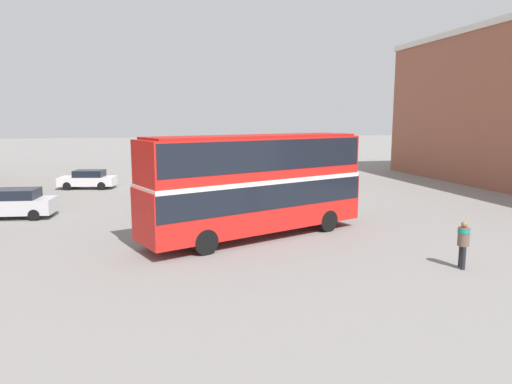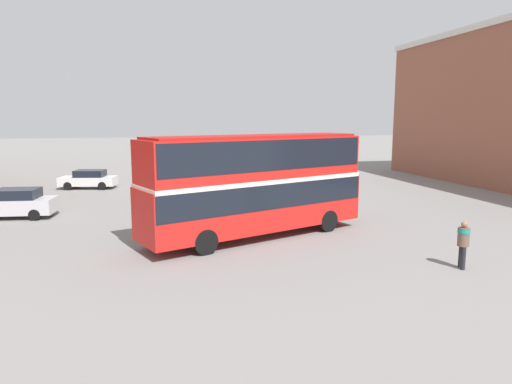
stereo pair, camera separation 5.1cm
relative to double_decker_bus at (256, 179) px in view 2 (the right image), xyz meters
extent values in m
plane|color=gray|center=(0.21, 0.33, -2.71)|extent=(240.00, 240.00, 0.00)
cube|color=red|center=(0.00, 0.00, -1.15)|extent=(11.06, 6.33, 2.22)
cube|color=red|center=(0.00, 0.00, 0.93)|extent=(10.88, 6.20, 1.95)
cube|color=black|center=(0.00, 0.00, -0.65)|extent=(10.97, 6.31, 1.10)
cube|color=black|center=(0.00, 0.00, 1.17)|extent=(10.74, 6.16, 1.32)
cube|color=silver|center=(0.00, 0.00, -0.01)|extent=(10.96, 6.31, 0.20)
cube|color=#B11A15|center=(0.00, 0.00, 1.96)|extent=(10.36, 5.85, 0.10)
cylinder|color=black|center=(2.83, 2.32, -2.18)|extent=(1.09, 0.67, 1.05)
cylinder|color=black|center=(3.65, 0.24, -2.18)|extent=(1.09, 0.67, 1.05)
cylinder|color=black|center=(-3.45, -0.16, -2.18)|extent=(1.09, 0.67, 1.05)
cylinder|color=black|center=(-2.63, -2.24, -2.18)|extent=(1.09, 0.67, 1.05)
cylinder|color=#232328|center=(6.28, -6.26, -2.28)|extent=(0.16, 0.16, 0.86)
cylinder|color=#232328|center=(6.37, -6.00, -2.28)|extent=(0.16, 0.16, 0.86)
cylinder|color=brown|center=(6.33, -6.13, -1.51)|extent=(0.52, 0.52, 0.68)
cylinder|color=teal|center=(6.33, -6.13, -1.29)|extent=(0.55, 0.55, 0.15)
sphere|color=#936B4C|center=(6.33, -6.13, -1.05)|extent=(0.23, 0.23, 0.23)
cube|color=silver|center=(-12.07, 7.13, -2.04)|extent=(4.40, 2.34, 0.82)
cube|color=black|center=(-11.91, 7.11, -1.36)|extent=(2.37, 1.92, 0.54)
cylinder|color=black|center=(-10.87, 6.15, -2.40)|extent=(0.64, 0.29, 0.61)
cylinder|color=black|center=(-10.68, 7.82, -2.40)|extent=(0.64, 0.29, 0.61)
cube|color=silver|center=(-9.47, 17.57, -2.10)|extent=(4.51, 2.55, 0.67)
cube|color=black|center=(-9.31, 17.54, -1.50)|extent=(2.48, 1.97, 0.52)
cylinder|color=black|center=(-10.92, 17.08, -2.39)|extent=(0.66, 0.34, 0.63)
cylinder|color=black|center=(-10.60, 18.60, -2.39)|extent=(0.66, 0.34, 0.63)
cylinder|color=black|center=(-8.34, 16.55, -2.39)|extent=(0.66, 0.34, 0.63)
cylinder|color=black|center=(-8.03, 18.06, -2.39)|extent=(0.66, 0.34, 0.63)
camera|label=1|loc=(-4.76, -20.08, 2.73)|focal=32.00mm
camera|label=2|loc=(-4.71, -20.09, 2.73)|focal=32.00mm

